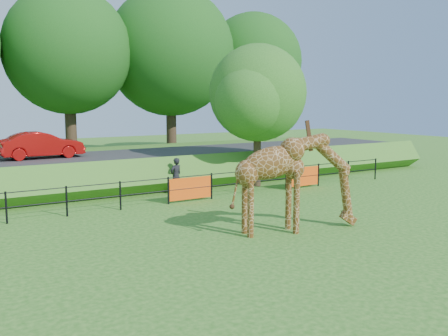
# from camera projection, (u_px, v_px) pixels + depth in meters

# --- Properties ---
(ground) EXTENTS (90.00, 90.00, 0.00)m
(ground) POSITION_uv_depth(u_px,v_px,m) (237.00, 271.00, 12.15)
(ground) COLOR #236018
(ground) RESTS_ON ground
(giraffe) EXTENTS (4.41, 1.81, 3.11)m
(giraffe) POSITION_uv_depth(u_px,v_px,m) (297.00, 183.00, 15.64)
(giraffe) COLOR #593412
(giraffe) RESTS_ON ground
(perimeter_fence) EXTENTS (28.07, 0.10, 1.10)m
(perimeter_fence) POSITION_uv_depth(u_px,v_px,m) (120.00, 196.00, 18.80)
(perimeter_fence) COLOR black
(perimeter_fence) RESTS_ON ground
(embankment) EXTENTS (40.00, 9.00, 1.30)m
(embankment) POSITION_uv_depth(u_px,v_px,m) (67.00, 170.00, 25.09)
(embankment) COLOR #236018
(embankment) RESTS_ON ground
(road) EXTENTS (40.00, 5.00, 0.12)m
(road) POSITION_uv_depth(u_px,v_px,m) (75.00, 159.00, 23.73)
(road) COLOR #28282A
(road) RESTS_ON embankment
(car_red) EXTENTS (3.82, 1.46, 1.24)m
(car_red) POSITION_uv_depth(u_px,v_px,m) (41.00, 145.00, 23.35)
(car_red) COLOR #B70E0D
(car_red) RESTS_ON road
(visitor) EXTENTS (0.66, 0.51, 1.60)m
(visitor) POSITION_uv_depth(u_px,v_px,m) (176.00, 176.00, 22.08)
(visitor) COLOR black
(visitor) RESTS_ON ground
(tree_east) EXTENTS (5.40, 4.71, 6.76)m
(tree_east) POSITION_uv_depth(u_px,v_px,m) (259.00, 97.00, 23.66)
(tree_east) COLOR black
(tree_east) RESTS_ON ground
(bg_tree_line) EXTENTS (37.30, 8.80, 11.82)m
(bg_tree_line) POSITION_uv_depth(u_px,v_px,m) (66.00, 50.00, 30.66)
(bg_tree_line) COLOR black
(bg_tree_line) RESTS_ON ground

